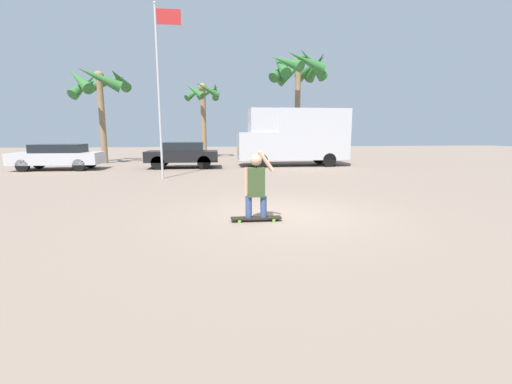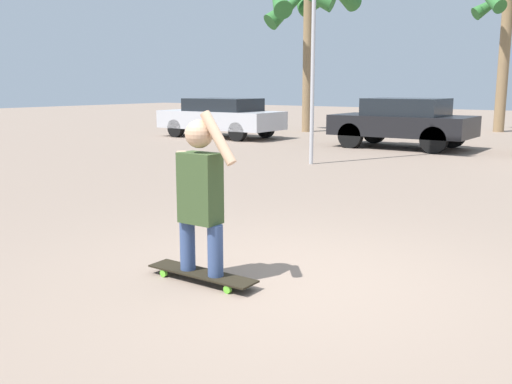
{
  "view_description": "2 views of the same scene",
  "coord_description": "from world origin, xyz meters",
  "px_view_note": "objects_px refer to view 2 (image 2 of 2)",
  "views": [
    {
      "loc": [
        -1.57,
        -7.74,
        1.92
      ],
      "look_at": [
        -0.62,
        0.22,
        0.53
      ],
      "focal_mm": 24.0,
      "sensor_mm": 36.0,
      "label": 1
    },
    {
      "loc": [
        2.54,
        -4.28,
        1.76
      ],
      "look_at": [
        -0.36,
        -0.12,
        0.81
      ],
      "focal_mm": 40.0,
      "sensor_mm": 36.0,
      "label": 2
    }
  ],
  "objects_px": {
    "person_skateboarder": "(200,189)",
    "palm_tree_center_background": "(510,11)",
    "parked_car_silver": "(221,116)",
    "palm_tree_far_left": "(307,3)",
    "parked_car_black": "(403,121)",
    "skateboard": "(202,274)"
  },
  "relations": [
    {
      "from": "palm_tree_far_left",
      "to": "skateboard",
      "type": "bearing_deg",
      "value": -63.09
    },
    {
      "from": "skateboard",
      "to": "person_skateboarder",
      "type": "distance_m",
      "value": 0.79
    },
    {
      "from": "person_skateboarder",
      "to": "parked_car_silver",
      "type": "relative_size",
      "value": 0.34
    },
    {
      "from": "palm_tree_center_background",
      "to": "parked_car_black",
      "type": "bearing_deg",
      "value": -97.45
    },
    {
      "from": "person_skateboarder",
      "to": "parked_car_black",
      "type": "height_order",
      "value": "person_skateboarder"
    },
    {
      "from": "person_skateboarder",
      "to": "parked_car_black",
      "type": "xyz_separation_m",
      "value": [
        -2.62,
        11.98,
        -0.1
      ]
    },
    {
      "from": "palm_tree_center_background",
      "to": "palm_tree_far_left",
      "type": "xyz_separation_m",
      "value": [
        -6.25,
        -4.24,
        0.31
      ]
    },
    {
      "from": "parked_car_silver",
      "to": "palm_tree_far_left",
      "type": "height_order",
      "value": "palm_tree_far_left"
    },
    {
      "from": "skateboard",
      "to": "palm_tree_far_left",
      "type": "bearing_deg",
      "value": 116.91
    },
    {
      "from": "palm_tree_center_background",
      "to": "person_skateboarder",
      "type": "bearing_deg",
      "value": -85.33
    },
    {
      "from": "parked_car_black",
      "to": "parked_car_silver",
      "type": "height_order",
      "value": "parked_car_black"
    },
    {
      "from": "parked_car_black",
      "to": "palm_tree_far_left",
      "type": "bearing_deg",
      "value": 146.19
    },
    {
      "from": "person_skateboarder",
      "to": "palm_tree_far_left",
      "type": "height_order",
      "value": "palm_tree_far_left"
    },
    {
      "from": "skateboard",
      "to": "parked_car_black",
      "type": "relative_size",
      "value": 0.29
    },
    {
      "from": "skateboard",
      "to": "parked_car_black",
      "type": "xyz_separation_m",
      "value": [
        -2.63,
        11.98,
        0.69
      ]
    },
    {
      "from": "parked_car_silver",
      "to": "palm_tree_far_left",
      "type": "xyz_separation_m",
      "value": [
        1.12,
        3.81,
        4.09
      ]
    },
    {
      "from": "person_skateboarder",
      "to": "palm_tree_far_left",
      "type": "distance_m",
      "value": 17.81
    },
    {
      "from": "skateboard",
      "to": "parked_car_silver",
      "type": "height_order",
      "value": "parked_car_silver"
    },
    {
      "from": "person_skateboarder",
      "to": "parked_car_silver",
      "type": "height_order",
      "value": "person_skateboarder"
    },
    {
      "from": "person_skateboarder",
      "to": "palm_tree_center_background",
      "type": "height_order",
      "value": "palm_tree_center_background"
    },
    {
      "from": "skateboard",
      "to": "palm_tree_far_left",
      "type": "relative_size",
      "value": 0.19
    },
    {
      "from": "parked_car_black",
      "to": "palm_tree_center_background",
      "type": "relative_size",
      "value": 0.68
    }
  ]
}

